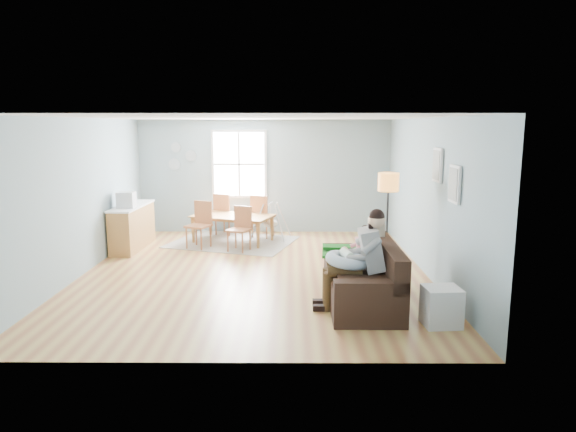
{
  "coord_description": "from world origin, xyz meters",
  "views": [
    {
      "loc": [
        0.64,
        -8.77,
        2.59
      ],
      "look_at": [
        0.59,
        0.1,
        1.0
      ],
      "focal_mm": 32.0,
      "sensor_mm": 36.0,
      "label": 1
    }
  ],
  "objects_px": {
    "counter": "(132,227)",
    "monitor": "(126,200)",
    "chair_sw": "(201,221)",
    "chair_se": "(241,226)",
    "father": "(359,256)",
    "dining_table": "(232,229)",
    "toddler": "(358,248)",
    "chair_ne": "(261,213)",
    "baby_swing": "(271,223)",
    "sofa": "(365,280)",
    "storage_cube": "(441,306)",
    "floor_lamp": "(388,191)",
    "chair_nw": "(224,211)"
  },
  "relations": [
    {
      "from": "chair_nw",
      "to": "floor_lamp",
      "type": "bearing_deg",
      "value": -43.68
    },
    {
      "from": "chair_sw",
      "to": "counter",
      "type": "xyz_separation_m",
      "value": [
        -1.42,
        -0.1,
        -0.1
      ]
    },
    {
      "from": "toddler",
      "to": "dining_table",
      "type": "distance_m",
      "value": 4.31
    },
    {
      "from": "father",
      "to": "chair_ne",
      "type": "relative_size",
      "value": 1.44
    },
    {
      "from": "chair_se",
      "to": "monitor",
      "type": "height_order",
      "value": "monitor"
    },
    {
      "from": "father",
      "to": "dining_table",
      "type": "height_order",
      "value": "father"
    },
    {
      "from": "chair_se",
      "to": "chair_ne",
      "type": "relative_size",
      "value": 0.93
    },
    {
      "from": "counter",
      "to": "monitor",
      "type": "xyz_separation_m",
      "value": [
        -0.0,
        -0.31,
        0.62
      ]
    },
    {
      "from": "sofa",
      "to": "storage_cube",
      "type": "xyz_separation_m",
      "value": [
        0.85,
        -0.94,
        -0.06
      ]
    },
    {
      "from": "storage_cube",
      "to": "counter",
      "type": "height_order",
      "value": "counter"
    },
    {
      "from": "floor_lamp",
      "to": "monitor",
      "type": "relative_size",
      "value": 5.11
    },
    {
      "from": "chair_nw",
      "to": "chair_se",
      "type": "bearing_deg",
      "value": -70.3
    },
    {
      "from": "storage_cube",
      "to": "monitor",
      "type": "relative_size",
      "value": 1.48
    },
    {
      "from": "sofa",
      "to": "chair_sw",
      "type": "relative_size",
      "value": 2.27
    },
    {
      "from": "baby_swing",
      "to": "monitor",
      "type": "bearing_deg",
      "value": -156.15
    },
    {
      "from": "baby_swing",
      "to": "floor_lamp",
      "type": "bearing_deg",
      "value": -52.06
    },
    {
      "from": "father",
      "to": "chair_sw",
      "type": "distance_m",
      "value": 4.66
    },
    {
      "from": "toddler",
      "to": "storage_cube",
      "type": "height_order",
      "value": "toddler"
    },
    {
      "from": "chair_sw",
      "to": "chair_se",
      "type": "height_order",
      "value": "chair_sw"
    },
    {
      "from": "chair_nw",
      "to": "father",
      "type": "bearing_deg",
      "value": -62.58
    },
    {
      "from": "sofa",
      "to": "father",
      "type": "relative_size",
      "value": 1.56
    },
    {
      "from": "sofa",
      "to": "storage_cube",
      "type": "relative_size",
      "value": 4.39
    },
    {
      "from": "chair_se",
      "to": "dining_table",
      "type": "bearing_deg",
      "value": 109.4
    },
    {
      "from": "storage_cube",
      "to": "dining_table",
      "type": "height_order",
      "value": "dining_table"
    },
    {
      "from": "floor_lamp",
      "to": "baby_swing",
      "type": "bearing_deg",
      "value": 127.94
    },
    {
      "from": "father",
      "to": "monitor",
      "type": "relative_size",
      "value": 4.16
    },
    {
      "from": "sofa",
      "to": "chair_ne",
      "type": "xyz_separation_m",
      "value": [
        -1.79,
        4.28,
        0.25
      ]
    },
    {
      "from": "chair_sw",
      "to": "father",
      "type": "bearing_deg",
      "value": -51.91
    },
    {
      "from": "toddler",
      "to": "chair_sw",
      "type": "xyz_separation_m",
      "value": [
        -2.93,
        3.14,
        -0.19
      ]
    },
    {
      "from": "floor_lamp",
      "to": "chair_ne",
      "type": "relative_size",
      "value": 1.78
    },
    {
      "from": "toddler",
      "to": "chair_ne",
      "type": "height_order",
      "value": "toddler"
    },
    {
      "from": "father",
      "to": "dining_table",
      "type": "bearing_deg",
      "value": 118.65
    },
    {
      "from": "chair_ne",
      "to": "dining_table",
      "type": "bearing_deg",
      "value": -142.82
    },
    {
      "from": "chair_se",
      "to": "baby_swing",
      "type": "relative_size",
      "value": 0.98
    },
    {
      "from": "chair_nw",
      "to": "chair_sw",
      "type": "bearing_deg",
      "value": -106.04
    },
    {
      "from": "chair_se",
      "to": "baby_swing",
      "type": "distance_m",
      "value": 1.28
    },
    {
      "from": "sofa",
      "to": "baby_swing",
      "type": "relative_size",
      "value": 2.38
    },
    {
      "from": "chair_sw",
      "to": "dining_table",
      "type": "bearing_deg",
      "value": 37.24
    },
    {
      "from": "father",
      "to": "floor_lamp",
      "type": "distance_m",
      "value": 2.03
    },
    {
      "from": "chair_ne",
      "to": "sofa",
      "type": "bearing_deg",
      "value": -67.35
    },
    {
      "from": "counter",
      "to": "monitor",
      "type": "relative_size",
      "value": 4.83
    },
    {
      "from": "toddler",
      "to": "chair_nw",
      "type": "xyz_separation_m",
      "value": [
        -2.59,
        4.34,
        -0.18
      ]
    },
    {
      "from": "chair_nw",
      "to": "dining_table",
      "type": "bearing_deg",
      "value": -70.0
    },
    {
      "from": "sofa",
      "to": "chair_nw",
      "type": "distance_m",
      "value": 5.28
    },
    {
      "from": "dining_table",
      "to": "monitor",
      "type": "relative_size",
      "value": 4.99
    },
    {
      "from": "monitor",
      "to": "baby_swing",
      "type": "distance_m",
      "value": 3.22
    },
    {
      "from": "chair_se",
      "to": "counter",
      "type": "xyz_separation_m",
      "value": [
        -2.3,
        0.18,
        -0.06
      ]
    },
    {
      "from": "chair_nw",
      "to": "baby_swing",
      "type": "height_order",
      "value": "chair_nw"
    },
    {
      "from": "chair_ne",
      "to": "chair_sw",
      "type": "bearing_deg",
      "value": -142.79
    },
    {
      "from": "sofa",
      "to": "chair_nw",
      "type": "height_order",
      "value": "chair_nw"
    }
  ]
}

